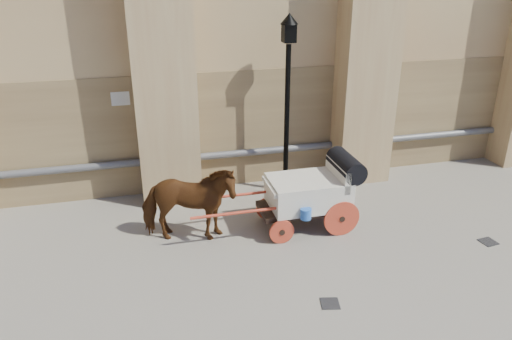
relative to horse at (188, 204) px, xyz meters
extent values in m
plane|color=#6B6558|center=(0.82, -1.46, -0.85)|extent=(90.00, 90.00, 0.00)
cube|color=#947C50|center=(2.82, 2.69, 0.65)|extent=(44.00, 0.35, 3.00)
cylinder|color=#59595B|center=(2.82, 2.42, 0.05)|extent=(42.00, 0.18, 0.18)
cube|color=beige|center=(-1.18, 2.51, 1.65)|extent=(0.42, 0.04, 0.32)
imported|color=#593213|center=(0.00, 0.00, 0.00)|extent=(2.16, 1.34, 1.70)
cube|color=black|center=(2.51, -0.04, -0.36)|extent=(1.96, 0.89, 0.11)
cube|color=beige|center=(2.60, -0.04, 0.00)|extent=(1.69, 1.11, 0.62)
cube|color=beige|center=(3.26, -0.04, 0.35)|extent=(0.13, 1.11, 0.49)
cube|color=beige|center=(1.84, -0.04, 0.22)|extent=(0.31, 0.98, 0.09)
cylinder|color=black|center=(3.44, -0.04, 0.53)|extent=(0.50, 1.11, 0.50)
cylinder|color=#C03A23|center=(3.18, -0.59, -0.45)|extent=(0.80, 0.05, 0.80)
cylinder|color=#C03A23|center=(3.17, 0.51, -0.45)|extent=(0.80, 0.05, 0.80)
cylinder|color=#C03A23|center=(1.84, -0.59, -0.58)|extent=(0.53, 0.05, 0.53)
cylinder|color=#C03A23|center=(1.84, 0.51, -0.58)|extent=(0.53, 0.05, 0.53)
cylinder|color=#C03A23|center=(1.04, -0.44, -0.09)|extent=(2.13, 0.06, 0.06)
cylinder|color=#C03A23|center=(1.04, 0.36, -0.09)|extent=(2.13, 0.06, 0.06)
cylinder|color=blue|center=(2.33, -0.67, -0.18)|extent=(0.23, 0.23, 0.23)
cylinder|color=black|center=(2.67, 1.83, 1.00)|extent=(0.12, 0.12, 3.70)
cone|color=black|center=(2.67, 1.83, -0.66)|extent=(0.37, 0.37, 0.37)
cube|color=black|center=(2.67, 1.83, 3.10)|extent=(0.29, 0.29, 0.43)
cone|color=black|center=(2.67, 1.83, 3.41)|extent=(0.41, 0.41, 0.25)
cube|color=black|center=(2.08, -2.71, -0.84)|extent=(0.38, 0.38, 0.01)
cube|color=black|center=(6.08, -1.64, -0.84)|extent=(0.36, 0.36, 0.01)
camera|label=1|loc=(-0.89, -9.20, 4.73)|focal=35.00mm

